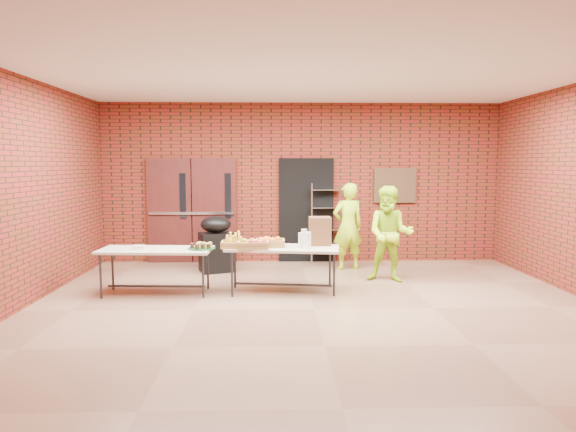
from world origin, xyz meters
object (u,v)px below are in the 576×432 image
object	(u,v)px
wire_rack	(326,223)
table_right	(283,251)
covered_grill	(216,244)
table_left	(156,253)
volunteer_woman	(348,226)
volunteer_man	(390,234)
coffee_dispenser	(320,231)

from	to	relation	value
wire_rack	table_right	size ratio (longest dim) A/B	0.89
table_right	covered_grill	xyz separation A→B (m)	(-1.21, 1.55, -0.13)
table_left	volunteer_woman	bearing A→B (deg)	31.72
wire_rack	volunteer_man	distance (m)	1.92
covered_grill	volunteer_woman	xyz separation A→B (m)	(2.46, 0.14, 0.30)
table_left	covered_grill	bearing A→B (deg)	68.35
table_left	coffee_dispenser	distance (m)	2.56
wire_rack	covered_grill	xyz separation A→B (m)	(-2.11, -0.81, -0.28)
covered_grill	volunteer_man	distance (m)	3.16
volunteer_woman	table_right	bearing A→B (deg)	39.53
table_left	volunteer_man	size ratio (longest dim) A/B	1.07
coffee_dispenser	volunteer_man	bearing A→B (deg)	21.64
volunteer_woman	coffee_dispenser	bearing A→B (deg)	52.34
wire_rack	volunteer_man	world-z (taller)	volunteer_man
table_right	coffee_dispenser	world-z (taller)	coffee_dispenser
table_left	table_right	size ratio (longest dim) A/B	0.96
table_right	volunteer_man	size ratio (longest dim) A/B	1.11
table_right	volunteer_woman	world-z (taller)	volunteer_woman
covered_grill	coffee_dispenser	bearing A→B (deg)	-57.89
covered_grill	volunteer_man	size ratio (longest dim) A/B	0.64
volunteer_man	coffee_dispenser	bearing A→B (deg)	-140.84
volunteer_man	wire_rack	bearing A→B (deg)	135.80
wire_rack	coffee_dispenser	xyz separation A→B (m)	(-0.32, -2.18, 0.13)
coffee_dispenser	volunteer_man	distance (m)	1.33
wire_rack	table_right	distance (m)	2.53
coffee_dispenser	volunteer_man	size ratio (longest dim) A/B	0.27
covered_grill	volunteer_woman	bearing A→B (deg)	-17.13
table_right	table_left	bearing A→B (deg)	-170.68
wire_rack	table_left	distance (m)	3.74
table_left	volunteer_man	bearing A→B (deg)	13.89
coffee_dispenser	volunteer_man	xyz separation A→B (m)	(1.23, 0.49, -0.12)
covered_grill	wire_rack	bearing A→B (deg)	0.51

